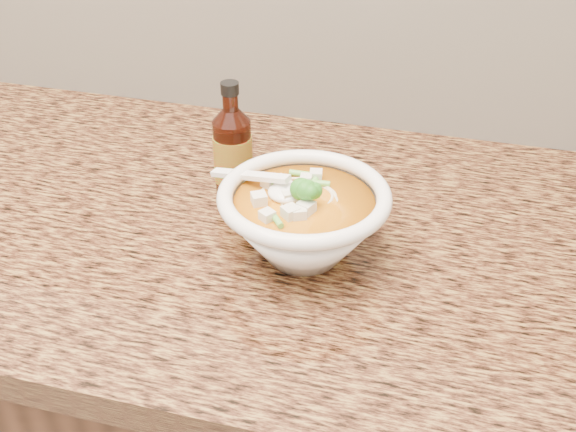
# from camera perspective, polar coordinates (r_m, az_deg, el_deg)

# --- Properties ---
(cabinet) EXTENTS (4.00, 0.65, 0.86)m
(cabinet) POSITION_cam_1_polar(r_m,az_deg,el_deg) (1.34, -10.56, -15.64)
(cabinet) COLOR black
(cabinet) RESTS_ON ground
(counter_slab) EXTENTS (4.00, 0.68, 0.04)m
(counter_slab) POSITION_cam_1_polar(r_m,az_deg,el_deg) (1.05, -13.08, 0.59)
(counter_slab) COLOR olive
(counter_slab) RESTS_ON cabinet
(soup_bowl) EXTENTS (0.23, 0.21, 0.12)m
(soup_bowl) POSITION_cam_1_polar(r_m,az_deg,el_deg) (0.87, 1.26, -0.47)
(soup_bowl) COLOR white
(soup_bowl) RESTS_ON counter_slab
(hot_sauce_bottle) EXTENTS (0.06, 0.06, 0.16)m
(hot_sauce_bottle) POSITION_cam_1_polar(r_m,az_deg,el_deg) (1.00, -4.38, 5.08)
(hot_sauce_bottle) COLOR #391007
(hot_sauce_bottle) RESTS_ON counter_slab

